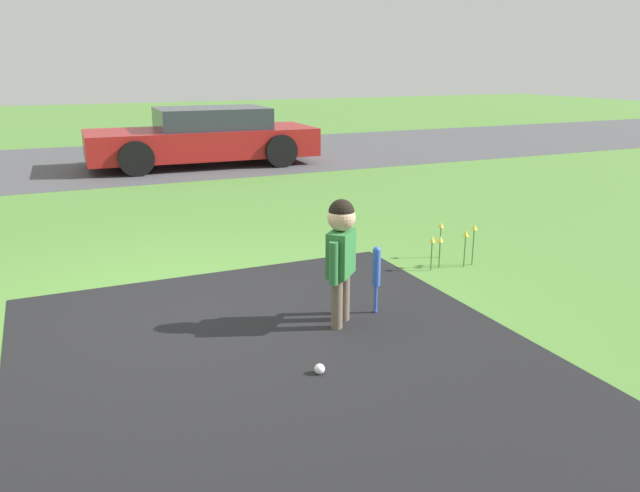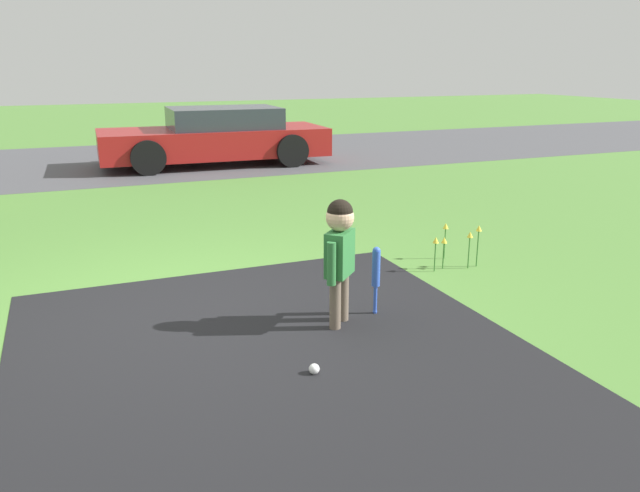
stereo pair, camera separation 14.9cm
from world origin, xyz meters
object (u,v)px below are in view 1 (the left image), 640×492
Objects in this scene: child at (341,245)px; parked_car at (204,137)px; sports_ball at (320,369)px; baseball_bat at (376,270)px.

parked_car is (1.04, 8.51, -0.10)m from child.
parked_car is at bearing 80.54° from sports_ball.
child is 0.48m from baseball_bat.
baseball_bat is (0.37, 0.09, -0.29)m from child.
child is at bearing 85.22° from parked_car.
baseball_bat is 7.93× the size of sports_ball.
child is at bearing -166.32° from baseball_bat.
child is 1.76× the size of baseball_bat.
child reaches higher than baseball_bat.
parked_car reaches higher than child.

